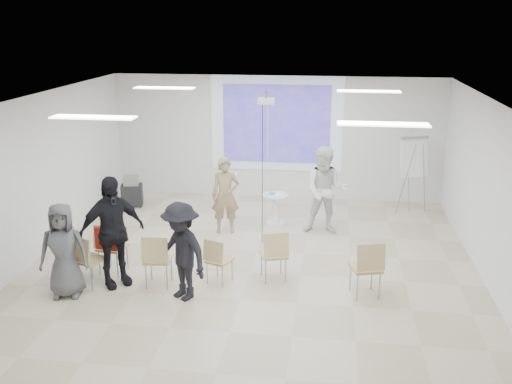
# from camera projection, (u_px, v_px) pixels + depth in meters

# --- Properties ---
(floor) EXTENTS (8.00, 9.00, 0.10)m
(floor) POSITION_uv_depth(u_px,v_px,m) (250.00, 275.00, 10.07)
(floor) COLOR beige
(floor) RESTS_ON ground
(ceiling) EXTENTS (8.00, 9.00, 0.10)m
(ceiling) POSITION_uv_depth(u_px,v_px,m) (249.00, 100.00, 9.16)
(ceiling) COLOR white
(ceiling) RESTS_ON wall_back
(wall_back) EXTENTS (8.00, 0.10, 3.00)m
(wall_back) POSITION_uv_depth(u_px,v_px,m) (277.00, 138.00, 13.92)
(wall_back) COLOR silver
(wall_back) RESTS_ON floor
(wall_left) EXTENTS (0.10, 9.00, 3.00)m
(wall_left) POSITION_uv_depth(u_px,v_px,m) (25.00, 183.00, 10.13)
(wall_left) COLOR silver
(wall_left) RESTS_ON floor
(wall_right) EXTENTS (0.10, 9.00, 3.00)m
(wall_right) POSITION_uv_depth(u_px,v_px,m) (500.00, 202.00, 9.09)
(wall_right) COLOR silver
(wall_right) RESTS_ON floor
(projection_halo) EXTENTS (3.20, 0.01, 2.30)m
(projection_halo) POSITION_uv_depth(u_px,v_px,m) (276.00, 124.00, 13.76)
(projection_halo) COLOR silver
(projection_halo) RESTS_ON wall_back
(projection_image) EXTENTS (2.60, 0.01, 1.90)m
(projection_image) POSITION_uv_depth(u_px,v_px,m) (276.00, 124.00, 13.74)
(projection_image) COLOR #3C32AA
(projection_image) RESTS_ON wall_back
(pedestal_table) EXTENTS (0.62, 0.62, 0.69)m
(pedestal_table) POSITION_uv_depth(u_px,v_px,m) (276.00, 207.00, 12.32)
(pedestal_table) COLOR white
(pedestal_table) RESTS_ON floor
(player_left) EXTENTS (0.73, 0.56, 1.81)m
(player_left) POSITION_uv_depth(u_px,v_px,m) (225.00, 191.00, 11.72)
(player_left) COLOR tan
(player_left) RESTS_ON floor
(player_right) EXTENTS (1.01, 0.83, 2.03)m
(player_right) POSITION_uv_depth(u_px,v_px,m) (326.00, 186.00, 11.65)
(player_right) COLOR white
(player_right) RESTS_ON floor
(controller_left) EXTENTS (0.07, 0.14, 0.04)m
(controller_left) POSITION_uv_depth(u_px,v_px,m) (236.00, 174.00, 11.84)
(controller_left) COLOR white
(controller_left) RESTS_ON player_left
(controller_right) EXTENTS (0.05, 0.13, 0.04)m
(controller_right) POSITION_uv_depth(u_px,v_px,m) (318.00, 166.00, 11.81)
(controller_right) COLOR white
(controller_right) RESTS_ON player_right
(chair_far_left) EXTENTS (0.57, 0.58, 0.91)m
(chair_far_left) POSITION_uv_depth(u_px,v_px,m) (87.00, 257.00, 9.39)
(chair_far_left) COLOR tan
(chair_far_left) RESTS_ON floor
(chair_left_mid) EXTENTS (0.50, 0.53, 0.93)m
(chair_left_mid) POSITION_uv_depth(u_px,v_px,m) (110.00, 245.00, 9.85)
(chair_left_mid) COLOR tan
(chair_left_mid) RESTS_ON floor
(chair_left_inner) EXTENTS (0.46, 0.49, 0.93)m
(chair_left_inner) POSITION_uv_depth(u_px,v_px,m) (157.00, 257.00, 9.37)
(chair_left_inner) COLOR tan
(chair_left_inner) RESTS_ON floor
(chair_center) EXTENTS (0.50, 0.52, 0.81)m
(chair_center) POSITION_uv_depth(u_px,v_px,m) (217.00, 258.00, 9.51)
(chair_center) COLOR tan
(chair_center) RESTS_ON floor
(chair_right_inner) EXTENTS (0.55, 0.57, 0.91)m
(chair_right_inner) POSITION_uv_depth(u_px,v_px,m) (275.00, 252.00, 9.59)
(chair_right_inner) COLOR tan
(chair_right_inner) RESTS_ON floor
(chair_right_far) EXTENTS (0.57, 0.59, 0.97)m
(chair_right_far) POSITION_uv_depth(u_px,v_px,m) (368.00, 265.00, 9.00)
(chair_right_far) COLOR tan
(chair_right_far) RESTS_ON floor
(red_jacket) EXTENTS (0.41, 0.15, 0.39)m
(red_jacket) POSITION_uv_depth(u_px,v_px,m) (107.00, 239.00, 9.67)
(red_jacket) COLOR #AB2715
(red_jacket) RESTS_ON chair_left_mid
(laptop) EXTENTS (0.35, 0.27, 0.03)m
(laptop) POSITION_uv_depth(u_px,v_px,m) (158.00, 257.00, 9.48)
(laptop) COLOR black
(laptop) RESTS_ON chair_left_inner
(audience_left) EXTENTS (1.44, 1.40, 2.17)m
(audience_left) POSITION_uv_depth(u_px,v_px,m) (111.00, 224.00, 9.32)
(audience_left) COLOR black
(audience_left) RESTS_ON floor
(audience_mid) EXTENTS (1.33, 1.20, 1.82)m
(audience_mid) POSITION_uv_depth(u_px,v_px,m) (181.00, 245.00, 8.90)
(audience_mid) COLOR black
(audience_mid) RESTS_ON floor
(audience_outer) EXTENTS (0.95, 0.73, 1.74)m
(audience_outer) POSITION_uv_depth(u_px,v_px,m) (63.00, 245.00, 9.01)
(audience_outer) COLOR #545458
(audience_outer) RESTS_ON floor
(flipchart_easel) EXTENTS (0.73, 0.58, 1.78)m
(flipchart_easel) POSITION_uv_depth(u_px,v_px,m) (414.00, 157.00, 12.75)
(flipchart_easel) COLOR gray
(flipchart_easel) RESTS_ON floor
(av_cart) EXTENTS (0.57, 0.50, 0.73)m
(av_cart) POSITION_uv_depth(u_px,v_px,m) (132.00, 192.00, 13.54)
(av_cart) COLOR black
(av_cart) RESTS_ON floor
(ceiling_projector) EXTENTS (0.30, 0.25, 3.00)m
(ceiling_projector) POSITION_uv_depth(u_px,v_px,m) (266.00, 108.00, 10.66)
(ceiling_projector) COLOR white
(ceiling_projector) RESTS_ON ceiling
(fluor_panel_nw) EXTENTS (1.20, 0.30, 0.02)m
(fluor_panel_nw) POSITION_uv_depth(u_px,v_px,m) (165.00, 88.00, 11.33)
(fluor_panel_nw) COLOR white
(fluor_panel_nw) RESTS_ON ceiling
(fluor_panel_ne) EXTENTS (1.20, 0.30, 0.02)m
(fluor_panel_ne) POSITION_uv_depth(u_px,v_px,m) (369.00, 91.00, 10.82)
(fluor_panel_ne) COLOR white
(fluor_panel_ne) RESTS_ON ceiling
(fluor_panel_sw) EXTENTS (1.20, 0.30, 0.02)m
(fluor_panel_sw) POSITION_uv_depth(u_px,v_px,m) (93.00, 117.00, 8.01)
(fluor_panel_sw) COLOR white
(fluor_panel_sw) RESTS_ON ceiling
(fluor_panel_se) EXTENTS (1.20, 0.30, 0.02)m
(fluor_panel_se) POSITION_uv_depth(u_px,v_px,m) (383.00, 124.00, 7.50)
(fluor_panel_se) COLOR white
(fluor_panel_se) RESTS_ON ceiling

